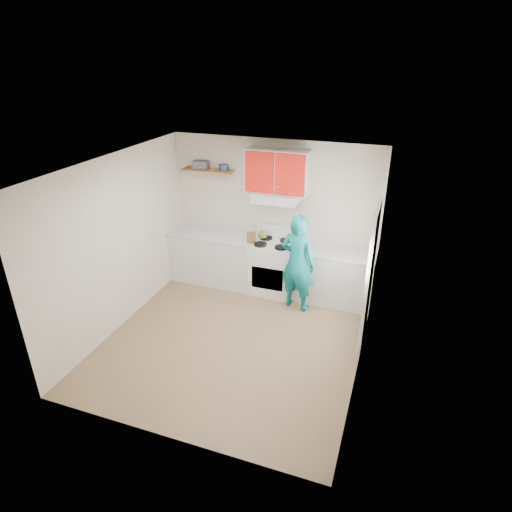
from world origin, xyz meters
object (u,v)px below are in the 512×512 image
at_px(kettle, 263,235).
at_px(crock, 251,238).
at_px(tin, 224,167).
at_px(person, 298,263).
at_px(stove, 273,267).

relative_size(kettle, crock, 0.91).
bearing_deg(tin, crock, -25.65).
distance_m(tin, crock, 1.28).
bearing_deg(crock, tin, 154.35).
distance_m(kettle, crock, 0.24).
xyz_separation_m(kettle, crock, (-0.13, -0.20, 0.00)).
height_order(crock, person, person).
xyz_separation_m(tin, crock, (0.59, -0.28, -1.10)).
bearing_deg(crock, stove, 11.20).
distance_m(tin, person, 2.05).
bearing_deg(kettle, person, -10.53).
bearing_deg(crock, kettle, 56.50).
distance_m(stove, person, 0.74).
relative_size(stove, crock, 5.06).
relative_size(tin, person, 0.10).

